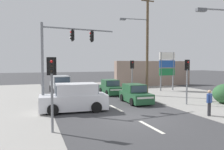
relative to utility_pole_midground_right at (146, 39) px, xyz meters
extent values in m
plane|color=#3A3A3D|center=(-5.12, -7.79, -5.67)|extent=(140.00, 140.00, 0.00)
cube|color=silver|center=(-5.12, -9.79, -5.66)|extent=(0.20, 2.40, 0.01)
cube|color=silver|center=(-5.12, -4.79, -5.66)|extent=(0.20, 2.40, 0.01)
cube|color=silver|center=(-5.12, 0.21, -5.66)|extent=(0.20, 2.40, 0.01)
cube|color=gray|center=(3.88, -5.79, -5.65)|extent=(10.00, 44.00, 0.02)
cylinder|color=slate|center=(-0.69, -9.90, 0.63)|extent=(2.58, 0.48, 0.09)
cube|color=#595B60|center=(-1.97, -9.71, 0.56)|extent=(0.60, 0.36, 0.18)
cylinder|color=brown|center=(0.12, -0.01, -0.37)|extent=(0.26, 0.26, 10.59)
cube|color=brown|center=(0.12, -0.01, 3.83)|extent=(1.40, 0.12, 0.10)
cylinder|color=slate|center=(-1.17, 0.12, 1.96)|extent=(2.60, 0.36, 0.09)
cube|color=#595B60|center=(-2.46, 0.25, 1.89)|extent=(0.59, 0.34, 0.18)
cylinder|color=slate|center=(-10.16, -4.18, -2.67)|extent=(0.18, 0.18, 6.00)
cylinder|color=slate|center=(-7.57, -3.93, 0.03)|extent=(5.19, 0.61, 0.11)
cube|color=black|center=(-8.09, -3.98, -0.42)|extent=(0.22, 0.28, 0.68)
cube|color=black|center=(-8.09, -3.98, -0.42)|extent=(0.08, 0.44, 0.84)
sphere|color=red|center=(-8.21, -3.99, -0.20)|extent=(0.13, 0.13, 0.13)
sphere|color=black|center=(-8.21, -3.99, -0.42)|extent=(0.13, 0.13, 0.13)
sphere|color=black|center=(-8.21, -3.99, -0.64)|extent=(0.13, 0.13, 0.13)
cube|color=black|center=(-6.64, -3.84, -0.42)|extent=(0.22, 0.28, 0.68)
cube|color=black|center=(-6.64, -3.84, -0.42)|extent=(0.08, 0.44, 0.84)
sphere|color=red|center=(-6.76, -3.85, -0.20)|extent=(0.13, 0.13, 0.13)
sphere|color=black|center=(-6.76, -3.85, -0.42)|extent=(0.13, 0.13, 0.13)
sphere|color=black|center=(-6.76, -3.85, -0.64)|extent=(0.13, 0.13, 0.13)
cylinder|color=slate|center=(0.62, -5.48, -4.27)|extent=(0.12, 0.12, 2.80)
cube|color=black|center=(0.62, -5.48, -2.53)|extent=(0.27, 0.21, 0.68)
cube|color=black|center=(0.62, -5.48, -2.53)|extent=(0.44, 0.06, 0.84)
sphere|color=red|center=(0.61, -5.60, -2.31)|extent=(0.13, 0.13, 0.13)
sphere|color=black|center=(0.61, -5.60, -2.53)|extent=(0.13, 0.13, 0.13)
sphere|color=black|center=(0.61, -5.60, -2.75)|extent=(0.13, 0.13, 0.13)
cylinder|color=slate|center=(-9.97, -9.04, -4.27)|extent=(0.12, 0.12, 2.80)
cube|color=black|center=(-9.97, -9.04, -2.53)|extent=(0.28, 0.22, 0.68)
cube|color=black|center=(-9.97, -9.04, -2.53)|extent=(0.44, 0.08, 0.84)
sphere|color=red|center=(-9.98, -9.16, -2.31)|extent=(0.13, 0.13, 0.13)
sphere|color=black|center=(-9.98, -9.16, -2.53)|extent=(0.13, 0.13, 0.13)
sphere|color=black|center=(-9.98, -9.16, -2.75)|extent=(0.13, 0.13, 0.13)
cylinder|color=slate|center=(-1.04, 1.04, -4.27)|extent=(0.12, 0.12, 2.80)
cube|color=black|center=(-1.04, 1.04, -2.53)|extent=(0.26, 0.20, 0.68)
cube|color=black|center=(-1.04, 1.04, -2.53)|extent=(0.44, 0.04, 0.84)
sphere|color=red|center=(-1.05, 0.92, -2.31)|extent=(0.13, 0.13, 0.13)
sphere|color=black|center=(-1.05, 0.92, -2.53)|extent=(0.13, 0.13, 0.13)
sphere|color=black|center=(-1.05, 0.92, -2.75)|extent=(0.13, 0.13, 0.13)
cylinder|color=slate|center=(3.44, 2.60, -3.37)|extent=(0.16, 0.16, 4.60)
cylinder|color=slate|center=(5.14, 2.60, -3.37)|extent=(0.16, 0.16, 4.60)
cube|color=silver|center=(4.29, 2.60, -1.52)|extent=(2.10, 0.14, 0.84)
cube|color=#1E4793|center=(4.29, 2.60, -2.47)|extent=(2.10, 0.14, 0.84)
cube|color=#196B38|center=(4.29, 2.60, -3.42)|extent=(2.10, 0.14, 0.84)
cube|color=gray|center=(5.88, 8.21, -3.87)|extent=(12.00, 1.00, 3.60)
cube|color=silver|center=(-8.19, -4.70, -5.03)|extent=(4.60, 2.10, 1.00)
cube|color=silver|center=(-7.99, -4.71, -4.15)|extent=(2.80, 1.88, 0.76)
cube|color=#384756|center=(-9.36, -4.63, -4.15)|extent=(0.15, 1.58, 0.65)
cube|color=#384756|center=(-6.62, -4.79, -4.15)|extent=(0.15, 1.55, 0.61)
cube|color=white|center=(-10.46, -4.57, -4.81)|extent=(0.13, 1.56, 0.14)
cylinder|color=black|center=(-9.64, -5.54, -5.31)|extent=(0.73, 0.26, 0.72)
cylinder|color=black|center=(-9.53, -3.70, -5.31)|extent=(0.73, 0.26, 0.72)
cylinder|color=black|center=(-6.85, -5.70, -5.31)|extent=(0.73, 0.26, 0.72)
cylinder|color=black|center=(-6.74, -3.87, -5.31)|extent=(0.73, 0.26, 0.72)
cube|color=#A3A8AD|center=(-7.89, 5.17, -5.03)|extent=(1.92, 4.53, 1.00)
cube|color=#A3A8AD|center=(-7.88, 4.97, -4.15)|extent=(1.77, 2.73, 0.76)
cube|color=#384756|center=(-7.91, 6.34, -4.15)|extent=(1.58, 0.09, 0.65)
cube|color=#384756|center=(-7.86, 3.60, -4.15)|extent=(1.55, 0.09, 0.61)
cube|color=white|center=(-7.93, 7.44, -4.81)|extent=(1.56, 0.07, 0.14)
cylinder|color=black|center=(-8.83, 6.55, -5.31)|extent=(0.23, 0.72, 0.72)
cylinder|color=black|center=(-6.99, 6.58, -5.31)|extent=(0.23, 0.72, 0.72)
cylinder|color=black|center=(-8.78, 3.76, -5.31)|extent=(0.23, 0.72, 0.72)
cylinder|color=black|center=(-6.94, 3.79, -5.31)|extent=(0.23, 0.72, 0.72)
cube|color=#235633|center=(-2.79, -3.33, -5.16)|extent=(1.76, 3.67, 0.76)
cube|color=#235633|center=(-2.77, -3.03, -4.46)|extent=(1.56, 1.96, 0.64)
cube|color=#384756|center=(-2.82, -4.00, -4.46)|extent=(1.36, 0.12, 0.54)
cube|color=#384756|center=(-2.73, -2.06, -4.46)|extent=(1.33, 0.12, 0.51)
cube|color=white|center=(-2.87, -5.15, -4.99)|extent=(1.36, 0.10, 0.14)
cylinder|color=black|center=(-2.04, -4.48, -5.37)|extent=(0.21, 0.61, 0.60)
cylinder|color=black|center=(-3.63, -4.41, -5.37)|extent=(0.21, 0.61, 0.60)
cylinder|color=black|center=(-1.94, -2.25, -5.37)|extent=(0.21, 0.61, 0.60)
cylinder|color=black|center=(-3.54, -2.18, -5.37)|extent=(0.21, 0.61, 0.60)
cube|color=#235633|center=(-3.01, 2.06, -5.16)|extent=(1.69, 3.64, 0.76)
cube|color=#235633|center=(-3.00, 2.36, -4.46)|extent=(1.53, 1.94, 0.64)
cube|color=#384756|center=(-3.03, 1.39, -4.46)|extent=(1.36, 0.09, 0.54)
cube|color=#384756|center=(-2.98, 3.33, -4.46)|extent=(1.33, 0.09, 0.51)
cube|color=white|center=(-3.06, 0.24, -4.99)|extent=(1.36, 0.07, 0.14)
cylinder|color=black|center=(-2.24, 0.92, -5.37)|extent=(0.20, 0.60, 0.60)
cylinder|color=black|center=(-3.84, 0.96, -5.37)|extent=(0.20, 0.60, 0.60)
cylinder|color=black|center=(-2.18, 3.15, -5.37)|extent=(0.20, 0.60, 0.60)
cylinder|color=black|center=(-3.78, 3.20, -5.37)|extent=(0.20, 0.60, 0.60)
cylinder|color=#333338|center=(-0.63, -9.06, -5.25)|extent=(0.14, 0.14, 0.84)
cylinder|color=#333338|center=(-0.47, -8.98, -5.25)|extent=(0.14, 0.14, 0.84)
cube|color=#33519E|center=(-0.55, -9.02, -4.55)|extent=(0.42, 0.36, 0.56)
sphere|color=tan|center=(-0.55, -9.02, -4.15)|extent=(0.22, 0.22, 0.22)
cylinder|color=#33519E|center=(-0.76, -9.12, -4.55)|extent=(0.09, 0.09, 0.54)
cylinder|color=#33519E|center=(-0.34, -8.92, -4.55)|extent=(0.09, 0.09, 0.54)
camera|label=1|loc=(-10.82, -19.49, -2.39)|focal=35.00mm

